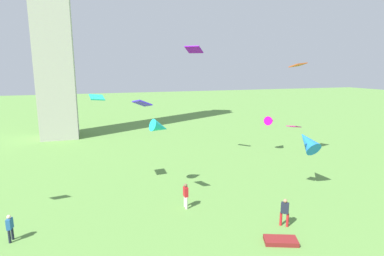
{
  "coord_description": "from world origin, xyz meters",
  "views": [
    {
      "loc": [
        -7.23,
        -5.32,
        9.64
      ],
      "look_at": [
        0.43,
        17.4,
        4.98
      ],
      "focal_mm": 28.88,
      "sensor_mm": 36.0,
      "label": 1
    }
  ],
  "objects_px": {
    "kite_flying_1": "(194,50)",
    "kite_flying_4": "(97,97)",
    "person_0": "(186,194)",
    "person_1": "(285,211)",
    "kite_flying_3": "(294,127)",
    "kite_bundle_1": "(281,241)",
    "person_2": "(10,226)",
    "kite_flying_7": "(298,65)",
    "kite_flying_0": "(160,127)",
    "kite_flying_6": "(271,121)",
    "kite_flying_8": "(308,142)",
    "kite_flying_5": "(142,103)"
  },
  "relations": [
    {
      "from": "kite_flying_1",
      "to": "kite_flying_4",
      "type": "height_order",
      "value": "kite_flying_1"
    },
    {
      "from": "person_0",
      "to": "person_1",
      "type": "distance_m",
      "value": 6.65
    },
    {
      "from": "kite_flying_3",
      "to": "kite_bundle_1",
      "type": "xyz_separation_m",
      "value": [
        -4.78,
        -5.78,
        -5.2
      ]
    },
    {
      "from": "person_2",
      "to": "kite_flying_7",
      "type": "bearing_deg",
      "value": 121.91
    },
    {
      "from": "person_1",
      "to": "kite_flying_0",
      "type": "distance_m",
      "value": 11.02
    },
    {
      "from": "person_1",
      "to": "kite_flying_6",
      "type": "relative_size",
      "value": 0.93
    },
    {
      "from": "kite_flying_6",
      "to": "kite_flying_7",
      "type": "xyz_separation_m",
      "value": [
        0.65,
        -3.49,
        6.33
      ]
    },
    {
      "from": "kite_flying_1",
      "to": "kite_flying_7",
      "type": "relative_size",
      "value": 1.02
    },
    {
      "from": "person_1",
      "to": "kite_flying_8",
      "type": "bearing_deg",
      "value": -95.57
    },
    {
      "from": "person_0",
      "to": "kite_flying_4",
      "type": "relative_size",
      "value": 1.13
    },
    {
      "from": "kite_flying_8",
      "to": "kite_flying_3",
      "type": "bearing_deg",
      "value": 22.84
    },
    {
      "from": "kite_flying_3",
      "to": "kite_flying_4",
      "type": "relative_size",
      "value": 0.81
    },
    {
      "from": "person_2",
      "to": "kite_flying_0",
      "type": "relative_size",
      "value": 0.86
    },
    {
      "from": "kite_bundle_1",
      "to": "kite_flying_5",
      "type": "bearing_deg",
      "value": 132.33
    },
    {
      "from": "person_0",
      "to": "kite_flying_6",
      "type": "bearing_deg",
      "value": 130.81
    },
    {
      "from": "kite_flying_4",
      "to": "kite_flying_3",
      "type": "bearing_deg",
      "value": 63.97
    },
    {
      "from": "person_2",
      "to": "kite_flying_7",
      "type": "distance_m",
      "value": 28.21
    },
    {
      "from": "kite_flying_4",
      "to": "kite_flying_5",
      "type": "xyz_separation_m",
      "value": [
        2.74,
        -4.1,
        -0.12
      ]
    },
    {
      "from": "kite_flying_1",
      "to": "kite_flying_6",
      "type": "height_order",
      "value": "kite_flying_1"
    },
    {
      "from": "kite_flying_3",
      "to": "kite_flying_6",
      "type": "distance_m",
      "value": 12.82
    },
    {
      "from": "kite_flying_3",
      "to": "kite_flying_7",
      "type": "bearing_deg",
      "value": -153.85
    },
    {
      "from": "kite_flying_1",
      "to": "kite_bundle_1",
      "type": "relative_size",
      "value": 1.04
    },
    {
      "from": "kite_flying_5",
      "to": "kite_flying_7",
      "type": "relative_size",
      "value": 0.8
    },
    {
      "from": "kite_flying_7",
      "to": "kite_flying_8",
      "type": "height_order",
      "value": "kite_flying_7"
    },
    {
      "from": "person_1",
      "to": "kite_flying_4",
      "type": "distance_m",
      "value": 15.55
    },
    {
      "from": "kite_flying_4",
      "to": "person_1",
      "type": "bearing_deg",
      "value": 42.48
    },
    {
      "from": "person_2",
      "to": "kite_flying_4",
      "type": "distance_m",
      "value": 10.37
    },
    {
      "from": "kite_flying_0",
      "to": "kite_flying_3",
      "type": "height_order",
      "value": "kite_flying_0"
    },
    {
      "from": "kite_flying_1",
      "to": "person_1",
      "type": "bearing_deg",
      "value": -37.19
    },
    {
      "from": "kite_flying_1",
      "to": "kite_flying_3",
      "type": "distance_m",
      "value": 12.8
    },
    {
      "from": "kite_flying_1",
      "to": "kite_flying_7",
      "type": "bearing_deg",
      "value": 36.51
    },
    {
      "from": "kite_flying_3",
      "to": "kite_flying_5",
      "type": "relative_size",
      "value": 0.86
    },
    {
      "from": "person_1",
      "to": "kite_flying_8",
      "type": "distance_m",
      "value": 8.14
    },
    {
      "from": "kite_flying_5",
      "to": "kite_flying_8",
      "type": "height_order",
      "value": "kite_flying_5"
    },
    {
      "from": "person_2",
      "to": "kite_flying_7",
      "type": "relative_size",
      "value": 0.86
    },
    {
      "from": "person_2",
      "to": "kite_flying_1",
      "type": "height_order",
      "value": "kite_flying_1"
    },
    {
      "from": "person_0",
      "to": "kite_flying_0",
      "type": "height_order",
      "value": "kite_flying_0"
    },
    {
      "from": "person_1",
      "to": "kite_flying_4",
      "type": "xyz_separation_m",
      "value": [
        -10.43,
        9.55,
        6.46
      ]
    },
    {
      "from": "kite_flying_0",
      "to": "kite_bundle_1",
      "type": "distance_m",
      "value": 12.03
    },
    {
      "from": "kite_flying_0",
      "to": "kite_bundle_1",
      "type": "xyz_separation_m",
      "value": [
        4.55,
        -9.97,
        -4.96
      ]
    },
    {
      "from": "person_2",
      "to": "kite_flying_8",
      "type": "height_order",
      "value": "kite_flying_8"
    },
    {
      "from": "kite_flying_5",
      "to": "kite_flying_3",
      "type": "bearing_deg",
      "value": -109.71
    },
    {
      "from": "person_0",
      "to": "kite_flying_1",
      "type": "height_order",
      "value": "kite_flying_1"
    },
    {
      "from": "person_1",
      "to": "kite_flying_4",
      "type": "bearing_deg",
      "value": -0.63
    },
    {
      "from": "kite_flying_6",
      "to": "kite_flying_7",
      "type": "bearing_deg",
      "value": 156.66
    },
    {
      "from": "person_1",
      "to": "person_0",
      "type": "bearing_deg",
      "value": 0.83
    },
    {
      "from": "person_0",
      "to": "kite_bundle_1",
      "type": "distance_m",
      "value": 7.06
    },
    {
      "from": "person_2",
      "to": "kite_flying_6",
      "type": "xyz_separation_m",
      "value": [
        24.59,
        12.24,
        2.72
      ]
    },
    {
      "from": "kite_flying_0",
      "to": "kite_flying_4",
      "type": "height_order",
      "value": "kite_flying_4"
    },
    {
      "from": "kite_flying_1",
      "to": "kite_flying_5",
      "type": "distance_m",
      "value": 12.06
    }
  ]
}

